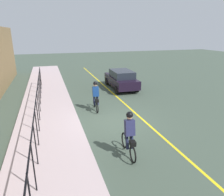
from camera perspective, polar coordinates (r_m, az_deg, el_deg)
The scene contains 7 objects.
ground_plane at distance 11.16m, azimuth 0.44°, elevation -6.46°, with size 80.00×80.00×0.00m, color #3E4C3F.
lane_line_centre at distance 11.71m, azimuth 7.93°, elevation -5.41°, with size 36.00×0.12×0.01m, color yellow.
sidewalk at distance 10.67m, azimuth -17.37°, elevation -8.09°, with size 40.00×3.20×0.15m, color #B59FA3.
iron_fence at distance 11.18m, azimuth -20.08°, elevation -0.53°, with size 16.01×0.04×1.60m.
cyclist_lead at distance 12.41m, azimuth -4.58°, elevation 0.53°, with size 1.71×0.38×1.83m.
cyclist_follow at distance 7.87m, azimuth 4.86°, elevation -10.12°, with size 1.71×0.38×1.83m.
patrol_sedan at distance 17.41m, azimuth 2.59°, elevation 5.32°, with size 4.45×2.02×1.58m.
Camera 1 is at (-9.66, 3.17, 4.59)m, focal length 32.69 mm.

